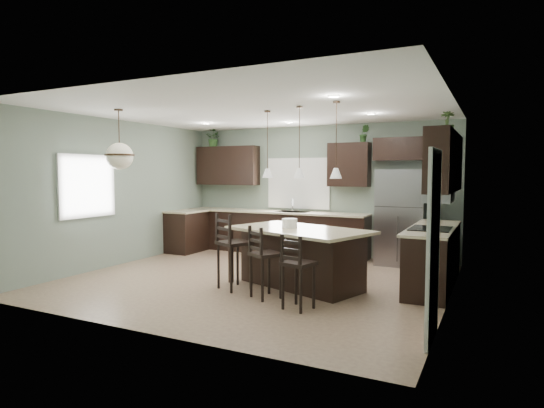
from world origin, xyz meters
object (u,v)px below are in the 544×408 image
(serving_dish, at_px, (290,223))
(plant_back_left, at_px, (214,138))
(kitchen_island, at_px, (299,258))
(bar_stool_left, at_px, (234,251))
(refrigerator, at_px, (402,217))
(bar_stool_right, at_px, (298,272))
(bar_stool_center, at_px, (266,262))

(serving_dish, distance_m, plant_back_left, 4.40)
(kitchen_island, distance_m, bar_stool_left, 1.01)
(kitchen_island, distance_m, serving_dish, 0.57)
(kitchen_island, bearing_deg, bar_stool_left, -128.85)
(refrigerator, distance_m, serving_dish, 2.76)
(kitchen_island, relative_size, bar_stool_right, 2.15)
(kitchen_island, xyz_separation_m, bar_stool_left, (-0.84, -0.53, 0.13))
(bar_stool_left, bearing_deg, kitchen_island, 57.42)
(refrigerator, relative_size, bar_stool_left, 1.57)
(bar_stool_left, relative_size, bar_stool_center, 1.13)
(refrigerator, distance_m, bar_stool_right, 3.64)
(bar_stool_left, bearing_deg, bar_stool_right, 3.30)
(refrigerator, height_order, bar_stool_left, refrigerator)
(refrigerator, relative_size, bar_stool_center, 1.78)
(serving_dish, distance_m, bar_stool_left, 0.98)
(serving_dish, height_order, bar_stool_right, serving_dish)
(bar_stool_right, bearing_deg, serving_dish, 132.78)
(refrigerator, bearing_deg, serving_dish, -117.57)
(bar_stool_left, xyz_separation_m, bar_stool_right, (1.28, -0.51, -0.09))
(plant_back_left, bearing_deg, refrigerator, -2.17)
(bar_stool_right, relative_size, plant_back_left, 2.44)
(bar_stool_center, distance_m, plant_back_left, 5.12)
(bar_stool_right, height_order, plant_back_left, plant_back_left)
(bar_stool_left, bearing_deg, plant_back_left, 152.88)
(serving_dish, bearing_deg, kitchen_island, -18.79)
(refrigerator, xyz_separation_m, serving_dish, (-1.28, -2.45, 0.07))
(serving_dish, height_order, bar_stool_left, bar_stool_left)
(plant_back_left, bearing_deg, bar_stool_left, -52.18)
(kitchen_island, relative_size, bar_stool_left, 1.82)
(plant_back_left, bearing_deg, bar_stool_center, -47.54)
(serving_dish, distance_m, bar_stool_center, 0.96)
(kitchen_island, height_order, plant_back_left, plant_back_left)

